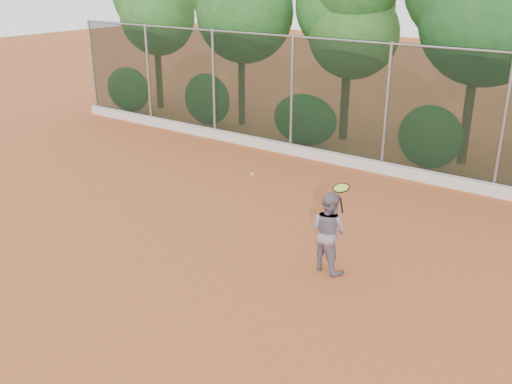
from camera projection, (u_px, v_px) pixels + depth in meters
The scene contains 7 objects.
ground at pixel (225, 270), 10.61m from camera, with size 80.00×80.00×0.00m, color #AD5329.
concrete_curb at pixel (379, 167), 15.72m from camera, with size 24.00×0.20×0.30m, color beige.
tennis_player at pixel (329, 232), 10.38m from camera, with size 0.75×0.58×1.54m, color slate.
chainlink_fence at pixel (387, 105), 15.23m from camera, with size 24.09×0.09×3.50m.
foliage_backdrop at pixel (405, 1), 16.11m from camera, with size 23.70×3.63×7.55m.
tennis_racket at pixel (341, 190), 9.88m from camera, with size 0.37×0.36×0.56m.
tennis_ball_in_flight at pixel (252, 174), 11.64m from camera, with size 0.07×0.07×0.07m.
Camera 1 is at (5.93, -7.26, 5.21)m, focal length 40.00 mm.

